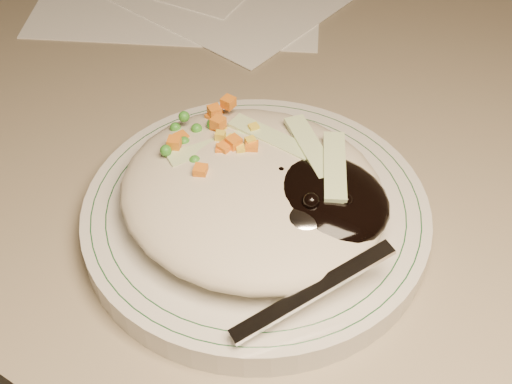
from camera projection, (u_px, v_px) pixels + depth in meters
The scene contains 4 objects.
desk at pixel (415, 298), 0.73m from camera, with size 1.40×0.70×0.74m.
plate at pixel (256, 217), 0.52m from camera, with size 0.25×0.25×0.02m, color silver.
plate_rim at pixel (256, 208), 0.52m from camera, with size 0.24×0.24×0.00m.
meal at pixel (260, 189), 0.50m from camera, with size 0.21×0.19×0.05m.
Camera 1 is at (0.11, 0.92, 1.14)m, focal length 50.00 mm.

